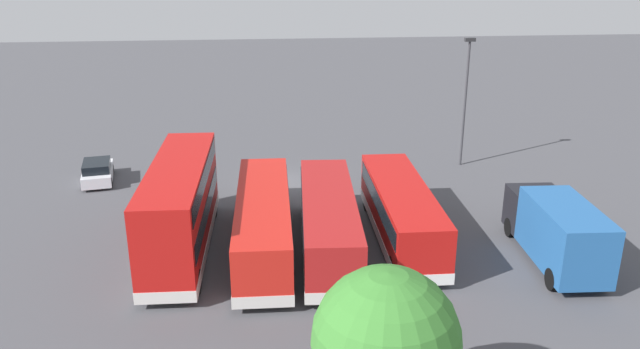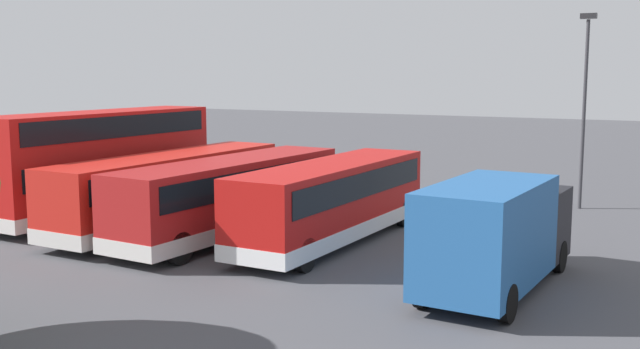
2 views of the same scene
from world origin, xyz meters
The scene contains 9 objects.
ground_plane centered at (0.00, 0.00, 0.00)m, with size 140.00×140.00×0.00m, color #47474C.
bus_single_deck_near_end centered at (-5.49, 9.14, 1.62)m, with size 2.78×10.87×2.95m.
bus_single_deck_second centered at (-1.64, 10.04, 1.62)m, with size 3.23×11.37×2.95m.
bus_single_deck_third centered at (1.56, 9.77, 1.62)m, with size 2.83×11.83×2.95m.
bus_double_decker_fourth centered at (5.57, 9.32, 2.45)m, with size 2.88×11.26×4.55m.
box_truck_blue centered at (-12.31, 12.23, 1.71)m, with size 2.85×7.61×3.20m.
car_hatchback_silver centered at (12.16, -1.25, 0.70)m, with size 2.45×4.19×1.43m.
lamp_post_tall centered at (-12.36, -2.32, 5.09)m, with size 0.70×0.30×8.80m.
tree_midleft centered at (-1.82, 23.06, 3.70)m, with size 4.32×4.32×5.87m.
Camera 1 is at (1.54, 37.88, 14.17)m, focal length 34.90 mm.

